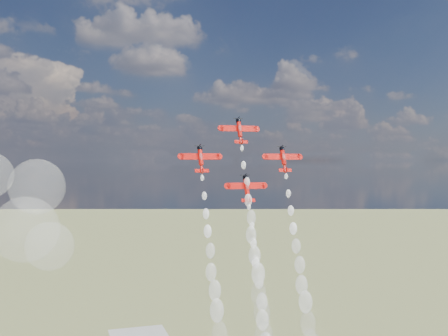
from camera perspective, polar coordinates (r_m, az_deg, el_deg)
plane_lead at (r=161.10m, az=1.70°, el=4.11°), size 11.72×5.17×8.05m
plane_left at (r=153.87m, az=-2.56°, el=1.03°), size 11.72×5.17×8.05m
plane_right at (r=162.75m, az=6.47°, el=1.01°), size 11.72×5.17×8.05m
plane_slot at (r=155.03m, az=2.48°, el=-2.19°), size 11.72×5.17×8.05m
smoke_trail_lead at (r=149.07m, az=4.09°, el=-14.83°), size 5.96×23.80×58.81m
smoke_trail_right at (r=154.42m, az=9.24°, el=-17.60°), size 5.57×23.28×58.88m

